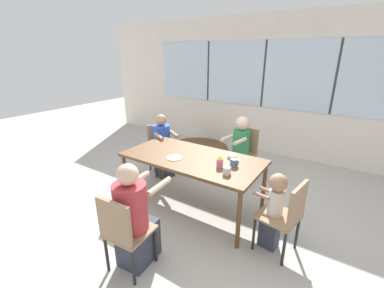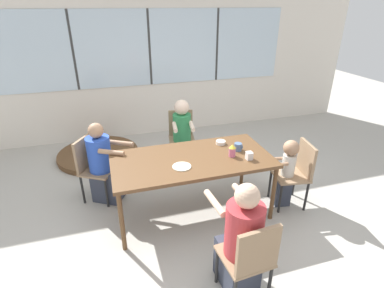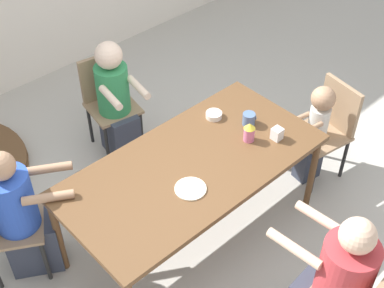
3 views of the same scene
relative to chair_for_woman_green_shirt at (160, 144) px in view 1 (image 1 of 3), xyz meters
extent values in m
plane|color=#B2ADA3|center=(1.15, -0.68, -0.51)|extent=(16.00, 16.00, 0.00)
cube|color=silver|center=(1.15, 2.01, 0.89)|extent=(8.40, 0.06, 2.80)
cube|color=silver|center=(1.15, 1.97, 1.14)|extent=(5.20, 0.02, 1.31)
cube|color=#333333|center=(-0.15, 1.96, 1.14)|extent=(0.04, 0.01, 1.31)
cube|color=#333333|center=(1.15, 1.96, 1.14)|extent=(0.04, 0.01, 1.31)
cube|color=#333333|center=(2.45, 1.96, 1.14)|extent=(0.04, 0.01, 1.31)
cube|color=brown|center=(1.15, -0.68, 0.23)|extent=(1.85, 0.92, 0.04)
cylinder|color=brown|center=(0.28, -1.09, -0.15)|extent=(0.05, 0.05, 0.72)
cylinder|color=brown|center=(2.03, -1.09, -0.15)|extent=(0.05, 0.05, 0.72)
cylinder|color=brown|center=(0.28, -0.27, -0.15)|extent=(0.05, 0.05, 0.72)
cylinder|color=brown|center=(2.03, -0.27, -0.15)|extent=(0.05, 0.05, 0.72)
cube|color=#937556|center=(0.08, -0.05, -0.08)|extent=(0.55, 0.55, 0.03)
cube|color=#937556|center=(-0.08, 0.04, 0.14)|extent=(0.22, 0.35, 0.42)
cylinder|color=black|center=(0.31, 0.01, -0.30)|extent=(0.03, 0.03, 0.41)
cylinder|color=black|center=(0.14, -0.28, -0.30)|extent=(0.03, 0.03, 0.41)
cylinder|color=black|center=(0.02, 0.19, -0.30)|extent=(0.03, 0.03, 0.41)
cylinder|color=black|center=(-0.15, -0.11, -0.30)|extent=(0.03, 0.03, 0.41)
cube|color=#937556|center=(1.36, 0.55, -0.08)|extent=(0.46, 0.46, 0.03)
cube|color=#937556|center=(1.39, 0.73, 0.14)|extent=(0.38, 0.10, 0.42)
cylinder|color=black|center=(1.50, 0.35, -0.30)|extent=(0.03, 0.03, 0.41)
cylinder|color=black|center=(1.16, 0.41, -0.30)|extent=(0.03, 0.03, 0.41)
cylinder|color=black|center=(1.55, 0.69, -0.30)|extent=(0.03, 0.03, 0.41)
cylinder|color=black|center=(1.22, 0.75, -0.30)|extent=(0.03, 0.03, 0.41)
cube|color=#937556|center=(1.25, -1.92, -0.08)|extent=(0.43, 0.43, 0.03)
cube|color=#937556|center=(1.26, -2.10, 0.14)|extent=(0.38, 0.06, 0.42)
cylinder|color=black|center=(1.06, -1.77, -0.30)|extent=(0.03, 0.03, 0.41)
cylinder|color=black|center=(1.40, -1.74, -0.30)|extent=(0.03, 0.03, 0.41)
cylinder|color=black|center=(1.09, -2.10, -0.30)|extent=(0.03, 0.03, 0.41)
cylinder|color=black|center=(1.43, -2.08, -0.30)|extent=(0.03, 0.03, 0.41)
cube|color=#937556|center=(2.38, -0.88, -0.08)|extent=(0.46, 0.46, 0.03)
cube|color=#937556|center=(2.56, -0.91, 0.14)|extent=(0.10, 0.38, 0.42)
cylinder|color=black|center=(2.19, -1.02, -0.30)|extent=(0.03, 0.03, 0.41)
cylinder|color=black|center=(2.24, -0.68, -0.30)|extent=(0.03, 0.03, 0.41)
cylinder|color=black|center=(2.52, -1.07, -0.30)|extent=(0.03, 0.03, 0.41)
cylinder|color=black|center=(2.58, -0.74, -0.30)|extent=(0.03, 0.03, 0.41)
cube|color=#333847|center=(0.16, -0.10, -0.29)|extent=(0.44, 0.41, 0.44)
cylinder|color=#284CB7|center=(0.11, -0.07, 0.16)|extent=(0.29, 0.29, 0.46)
sphere|color=#A37A5B|center=(0.11, -0.07, 0.48)|extent=(0.19, 0.19, 0.19)
cylinder|color=#A37A5B|center=(0.40, -0.08, 0.27)|extent=(0.31, 0.22, 0.06)
cylinder|color=#A37A5B|center=(0.26, -0.31, 0.27)|extent=(0.31, 0.22, 0.06)
cube|color=#333847|center=(1.34, 0.46, -0.29)|extent=(0.30, 0.37, 0.44)
cylinder|color=#2D844C|center=(1.35, 0.51, 0.14)|extent=(0.28, 0.28, 0.43)
sphere|color=beige|center=(1.35, 0.51, 0.47)|extent=(0.23, 0.23, 0.23)
cylinder|color=beige|center=(1.43, 0.26, 0.25)|extent=(0.11, 0.31, 0.06)
cylinder|color=beige|center=(1.19, 0.30, 0.25)|extent=(0.11, 0.31, 0.06)
cube|color=#333847|center=(1.24, -1.82, -0.29)|extent=(0.32, 0.41, 0.44)
cylinder|color=#B23338|center=(1.24, -1.88, 0.17)|extent=(0.32, 0.32, 0.48)
sphere|color=#DBB293|center=(1.24, -1.88, 0.51)|extent=(0.21, 0.21, 0.21)
cylinder|color=#DBB293|center=(1.08, -1.62, 0.30)|extent=(0.09, 0.36, 0.06)
cylinder|color=#DBB293|center=(1.37, -1.60, 0.30)|extent=(0.09, 0.36, 0.06)
cube|color=#333847|center=(2.31, -0.87, -0.29)|extent=(0.22, 0.18, 0.44)
cylinder|color=beige|center=(2.34, -0.87, 0.07)|extent=(0.16, 0.16, 0.28)
sphere|color=#A37A5B|center=(2.34, -0.87, 0.30)|extent=(0.19, 0.19, 0.19)
cylinder|color=#A37A5B|center=(2.20, -0.92, 0.13)|extent=(0.18, 0.07, 0.04)
cylinder|color=#A37A5B|center=(2.22, -0.78, 0.13)|extent=(0.18, 0.07, 0.04)
cylinder|color=slate|center=(1.75, -0.65, 0.30)|extent=(0.09, 0.09, 0.09)
torus|color=slate|center=(1.79, -0.65, 0.30)|extent=(0.01, 0.07, 0.07)
cylinder|color=#CC668C|center=(1.62, -0.77, 0.31)|extent=(0.08, 0.08, 0.11)
cone|color=gold|center=(1.62, -0.77, 0.38)|extent=(0.08, 0.08, 0.04)
cube|color=silver|center=(1.77, -0.90, 0.30)|extent=(0.07, 0.07, 0.09)
cylinder|color=silver|center=(1.61, -0.42, 0.27)|extent=(0.12, 0.12, 0.04)
cylinder|color=beige|center=(0.98, -0.85, 0.26)|extent=(0.21, 0.21, 0.01)
cylinder|color=brown|center=(0.05, 1.21, -0.50)|extent=(1.33, 1.33, 0.03)
cylinder|color=brown|center=(0.05, 1.21, -0.47)|extent=(1.35, 1.35, 0.03)
cylinder|color=brown|center=(0.05, 1.21, -0.44)|extent=(1.33, 1.33, 0.03)
camera|label=1|loc=(2.89, -3.31, 1.56)|focal=24.00mm
camera|label=2|loc=(0.26, -3.62, 1.89)|focal=28.00mm
camera|label=3|loc=(-0.62, -2.60, 2.77)|focal=50.00mm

